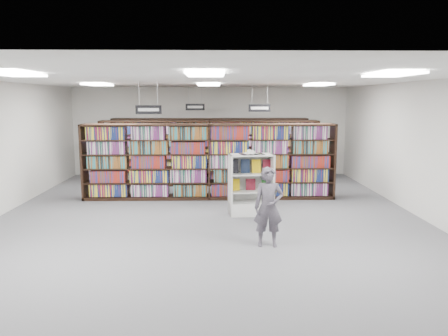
{
  "coord_description": "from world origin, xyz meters",
  "views": [
    {
      "loc": [
        0.13,
        -10.06,
        2.76
      ],
      "look_at": [
        0.38,
        0.5,
        1.1
      ],
      "focal_mm": 35.0,
      "sensor_mm": 36.0,
      "label": 1
    }
  ],
  "objects_px": {
    "bookshelf_row_near": "(209,162)",
    "shopper": "(268,207)",
    "open_book": "(251,153)",
    "endcap_display": "(251,194)"
  },
  "relations": [
    {
      "from": "endcap_display",
      "to": "shopper",
      "type": "xyz_separation_m",
      "value": [
        0.14,
        -2.35,
        0.27
      ]
    },
    {
      "from": "endcap_display",
      "to": "open_book",
      "type": "distance_m",
      "value": 1.02
    },
    {
      "from": "open_book",
      "to": "bookshelf_row_near",
      "type": "bearing_deg",
      "value": 103.69
    },
    {
      "from": "endcap_display",
      "to": "shopper",
      "type": "bearing_deg",
      "value": -93.07
    },
    {
      "from": "bookshelf_row_near",
      "to": "shopper",
      "type": "height_order",
      "value": "bookshelf_row_near"
    },
    {
      "from": "open_book",
      "to": "shopper",
      "type": "relative_size",
      "value": 0.41
    },
    {
      "from": "bookshelf_row_near",
      "to": "shopper",
      "type": "distance_m",
      "value": 4.26
    },
    {
      "from": "open_book",
      "to": "shopper",
      "type": "height_order",
      "value": "open_book"
    },
    {
      "from": "bookshelf_row_near",
      "to": "shopper",
      "type": "bearing_deg",
      "value": -74.17
    },
    {
      "from": "endcap_display",
      "to": "shopper",
      "type": "relative_size",
      "value": 0.97
    }
  ]
}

